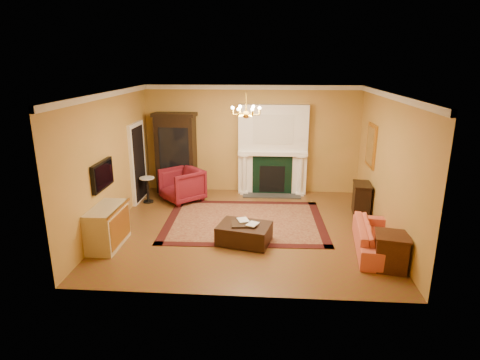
# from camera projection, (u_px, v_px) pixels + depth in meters

# --- Properties ---
(floor) EXTENTS (6.00, 5.50, 0.02)m
(floor) POSITION_uv_depth(u_px,v_px,m) (246.00, 228.00, 9.07)
(floor) COLOR brown
(floor) RESTS_ON ground
(ceiling) EXTENTS (6.00, 5.50, 0.02)m
(ceiling) POSITION_uv_depth(u_px,v_px,m) (246.00, 92.00, 8.20)
(ceiling) COLOR silver
(ceiling) RESTS_ON wall_back
(wall_back) EXTENTS (6.00, 0.02, 3.00)m
(wall_back) POSITION_uv_depth(u_px,v_px,m) (252.00, 140.00, 11.27)
(wall_back) COLOR #C28C45
(wall_back) RESTS_ON floor
(wall_front) EXTENTS (6.00, 0.02, 3.00)m
(wall_front) POSITION_uv_depth(u_px,v_px,m) (235.00, 209.00, 6.00)
(wall_front) COLOR #C28C45
(wall_front) RESTS_ON floor
(wall_left) EXTENTS (0.02, 5.50, 3.00)m
(wall_left) POSITION_uv_depth(u_px,v_px,m) (110.00, 161.00, 8.84)
(wall_left) COLOR #C28C45
(wall_left) RESTS_ON floor
(wall_right) EXTENTS (0.02, 5.50, 3.00)m
(wall_right) POSITION_uv_depth(u_px,v_px,m) (388.00, 166.00, 8.43)
(wall_right) COLOR #C28C45
(wall_right) RESTS_ON floor
(fireplace) EXTENTS (1.90, 0.70, 2.50)m
(fireplace) POSITION_uv_depth(u_px,v_px,m) (273.00, 152.00, 11.14)
(fireplace) COLOR white
(fireplace) RESTS_ON wall_back
(crown_molding) EXTENTS (6.00, 5.50, 0.12)m
(crown_molding) POSITION_uv_depth(u_px,v_px,m) (249.00, 92.00, 9.14)
(crown_molding) COLOR silver
(crown_molding) RESTS_ON ceiling
(doorway) EXTENTS (0.08, 1.05, 2.10)m
(doorway) POSITION_uv_depth(u_px,v_px,m) (138.00, 162.00, 10.59)
(doorway) COLOR white
(doorway) RESTS_ON wall_left
(tv_panel) EXTENTS (0.09, 0.95, 0.58)m
(tv_panel) POSITION_uv_depth(u_px,v_px,m) (102.00, 175.00, 8.31)
(tv_panel) COLOR black
(tv_panel) RESTS_ON wall_left
(gilt_mirror) EXTENTS (0.06, 0.76, 1.05)m
(gilt_mirror) POSITION_uv_depth(u_px,v_px,m) (371.00, 146.00, 9.73)
(gilt_mirror) COLOR gold
(gilt_mirror) RESTS_ON wall_right
(chandelier) EXTENTS (0.63, 0.55, 0.53)m
(chandelier) POSITION_uv_depth(u_px,v_px,m) (246.00, 112.00, 8.32)
(chandelier) COLOR gold
(chandelier) RESTS_ON ceiling
(oriental_rug) EXTENTS (3.77, 2.88, 0.01)m
(oriental_rug) POSITION_uv_depth(u_px,v_px,m) (245.00, 221.00, 9.41)
(oriental_rug) COLOR #4F1110
(oriental_rug) RESTS_ON floor
(china_cabinet) EXTENTS (1.11, 0.56, 2.16)m
(china_cabinet) POSITION_uv_depth(u_px,v_px,m) (176.00, 155.00, 11.28)
(china_cabinet) COLOR black
(china_cabinet) RESTS_ON floor
(wingback_armchair) EXTENTS (1.29, 1.29, 0.97)m
(wingback_armchair) POSITION_uv_depth(u_px,v_px,m) (182.00, 184.00, 10.67)
(wingback_armchair) COLOR maroon
(wingback_armchair) RESTS_ON floor
(pedestal_table) EXTENTS (0.38, 0.38, 0.69)m
(pedestal_table) POSITION_uv_depth(u_px,v_px,m) (148.00, 188.00, 10.59)
(pedestal_table) COLOR black
(pedestal_table) RESTS_ON floor
(commode) EXTENTS (0.54, 1.12, 0.83)m
(commode) POSITION_uv_depth(u_px,v_px,m) (107.00, 227.00, 8.08)
(commode) COLOR beige
(commode) RESTS_ON floor
(coral_sofa) EXTENTS (0.78, 1.95, 0.74)m
(coral_sofa) POSITION_uv_depth(u_px,v_px,m) (376.00, 233.00, 7.87)
(coral_sofa) COLOR #D74B44
(coral_sofa) RESTS_ON floor
(end_table) EXTENTS (0.65, 0.65, 0.63)m
(end_table) POSITION_uv_depth(u_px,v_px,m) (391.00, 252.00, 7.21)
(end_table) COLOR #3E1E11
(end_table) RESTS_ON floor
(console_table) EXTENTS (0.45, 0.70, 0.74)m
(console_table) POSITION_uv_depth(u_px,v_px,m) (361.00, 199.00, 9.82)
(console_table) COLOR black
(console_table) RESTS_ON floor
(leather_ottoman) EXTENTS (1.18, 0.97, 0.39)m
(leather_ottoman) POSITION_uv_depth(u_px,v_px,m) (244.00, 233.00, 8.26)
(leather_ottoman) COLOR black
(leather_ottoman) RESTS_ON oriental_rug
(ottoman_tray) EXTENTS (0.53, 0.44, 0.03)m
(ottoman_tray) POSITION_uv_depth(u_px,v_px,m) (244.00, 224.00, 8.20)
(ottoman_tray) COLOR black
(ottoman_tray) RESTS_ON leather_ottoman
(book_a) EXTENTS (0.21, 0.10, 0.28)m
(book_a) POSITION_uv_depth(u_px,v_px,m) (238.00, 215.00, 8.25)
(book_a) COLOR gray
(book_a) RESTS_ON ottoman_tray
(book_b) EXTENTS (0.19, 0.10, 0.27)m
(book_b) POSITION_uv_depth(u_px,v_px,m) (248.00, 217.00, 8.13)
(book_b) COLOR gray
(book_b) RESTS_ON ottoman_tray
(topiary_left) EXTENTS (0.14, 0.14, 0.39)m
(topiary_left) POSITION_uv_depth(u_px,v_px,m) (251.00, 143.00, 11.07)
(topiary_left) COLOR gray
(topiary_left) RESTS_ON fireplace
(topiary_right) EXTENTS (0.15, 0.15, 0.39)m
(topiary_right) POSITION_uv_depth(u_px,v_px,m) (293.00, 144.00, 10.99)
(topiary_right) COLOR gray
(topiary_right) RESTS_ON fireplace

